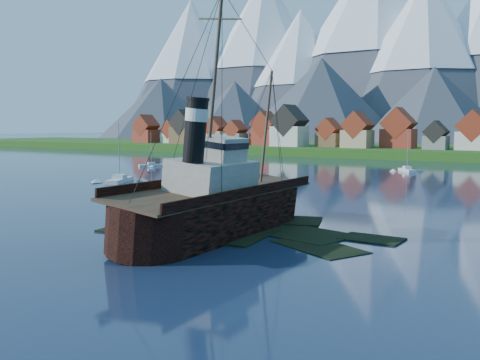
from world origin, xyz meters
The scene contains 9 objects.
ground centered at (0.00, 0.00, 0.00)m, with size 1400.00×1400.00×0.00m, color #182844.
shoal centered at (1.78, 2.15, -0.35)m, with size 31.71×21.24×1.14m.
seawall centered at (0.00, 132.00, 0.00)m, with size 600.00×2.50×2.00m, color #3F3D38.
town centered at (-33.12, 152.18, 8.99)m, with size 250.96×16.69×17.30m.
tugboat_wreck centered at (0.49, 0.05, 3.20)m, with size 7.49×32.28×25.58m.
sailboat_a centered at (-46.93, 30.22, 0.28)m, with size 6.97×10.30×12.53m.
sailboat_b centered at (-70.75, 65.09, 0.24)m, with size 5.31×6.71×10.04m.
sailboat_c centered at (-51.58, 70.29, 0.25)m, with size 8.67×6.11×11.22m.
sailboat_f centered at (-5.58, 87.61, 0.27)m, with size 5.96×6.96×11.23m.
Camera 1 is at (33.09, -46.20, 11.35)m, focal length 40.00 mm.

